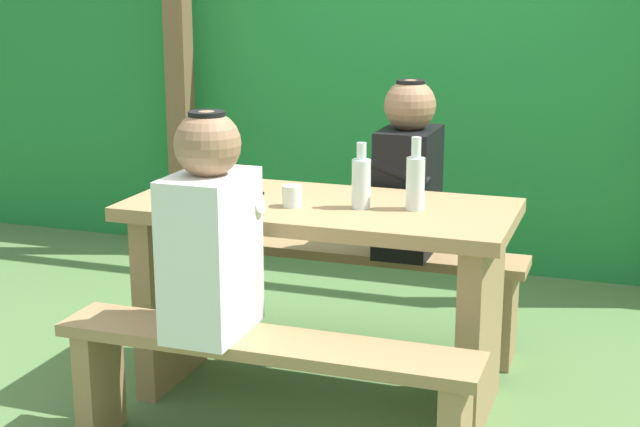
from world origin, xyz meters
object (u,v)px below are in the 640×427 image
(picnic_table, at_px, (320,267))
(person_black_coat, at_px, (408,174))
(bottle_left, at_px, (361,181))
(drinking_glass, at_px, (292,196))
(person_white_shirt, at_px, (211,232))
(bottle_right, at_px, (415,180))
(bench_far, at_px, (361,275))
(bench_near, at_px, (265,374))
(cell_phone, at_px, (244,194))

(picnic_table, distance_m, person_black_coat, 0.63)
(picnic_table, relative_size, person_black_coat, 1.95)
(bottle_left, bearing_deg, drinking_glass, -165.77)
(person_black_coat, height_order, drinking_glass, person_black_coat)
(picnic_table, height_order, person_black_coat, person_black_coat)
(person_white_shirt, bearing_deg, bottle_right, 46.48)
(picnic_table, distance_m, bottle_left, 0.38)
(bench_far, bearing_deg, bench_near, -90.00)
(person_black_coat, bearing_deg, bottle_left, -93.47)
(cell_phone, bearing_deg, person_white_shirt, -44.87)
(bottle_right, height_order, cell_phone, bottle_right)
(drinking_glass, xyz_separation_m, cell_phone, (-0.23, 0.10, -0.03))
(bench_near, distance_m, drinking_glass, 0.67)
(bench_far, height_order, drinking_glass, drinking_glass)
(bench_near, xyz_separation_m, bench_far, (0.00, 1.08, 0.00))
(bottle_right, bearing_deg, bench_near, -121.89)
(bench_far, relative_size, bottle_left, 5.95)
(bottle_left, bearing_deg, cell_phone, 174.73)
(bench_far, bearing_deg, bottle_right, -56.46)
(drinking_glass, bearing_deg, bench_near, -80.55)
(bench_near, xyz_separation_m, cell_phone, (-0.31, 0.56, 0.45))
(drinking_glass, distance_m, bottle_right, 0.44)
(bench_near, bearing_deg, drinking_glass, 99.45)
(bench_near, xyz_separation_m, drinking_glass, (-0.08, 0.46, 0.48))
(person_black_coat, bearing_deg, bottle_right, -73.78)
(bottle_left, distance_m, cell_phone, 0.48)
(bottle_left, height_order, cell_phone, bottle_left)
(bench_far, distance_m, cell_phone, 0.75)
(person_white_shirt, relative_size, bottle_right, 2.78)
(bench_far, relative_size, person_white_shirt, 1.95)
(bench_near, bearing_deg, bottle_right, 58.11)
(picnic_table, height_order, bottle_left, bottle_left)
(bench_near, height_order, bottle_left, bottle_left)
(bench_near, relative_size, bottle_left, 5.95)
(picnic_table, bearing_deg, person_white_shirt, -108.47)
(bench_near, distance_m, person_black_coat, 1.19)
(bottle_right, bearing_deg, picnic_table, -177.19)
(bench_far, xyz_separation_m, cell_phone, (-0.31, -0.52, 0.45))
(drinking_glass, height_order, bottle_left, bottle_left)
(bottle_left, xyz_separation_m, bottle_right, (0.19, 0.04, 0.01))
(bottle_left, distance_m, bottle_right, 0.19)
(drinking_glass, height_order, cell_phone, drinking_glass)
(person_white_shirt, bearing_deg, bench_far, 80.55)
(person_black_coat, distance_m, bottle_left, 0.57)
(picnic_table, distance_m, bench_near, 0.58)
(bottle_right, relative_size, cell_phone, 1.85)
(person_white_shirt, distance_m, cell_phone, 0.57)
(drinking_glass, distance_m, cell_phone, 0.26)
(person_white_shirt, distance_m, bottle_left, 0.62)
(person_white_shirt, relative_size, bottle_left, 3.06)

